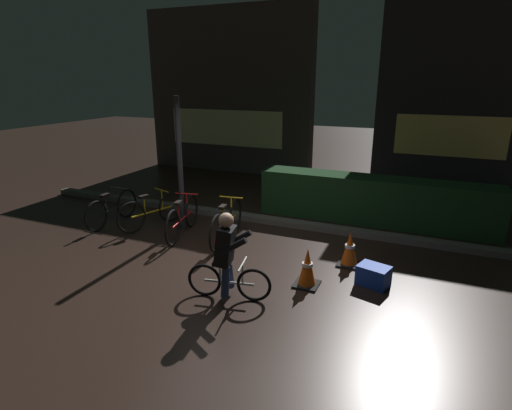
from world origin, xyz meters
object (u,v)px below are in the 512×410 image
Objects in this scene: parked_bike_center_right at (227,223)px; cyclist at (227,256)px; traffic_cone_near at (307,268)px; parked_bike_center_left at (183,218)px; parked_bike_leftmost at (112,209)px; blue_crate at (373,276)px; traffic_cone_far at (350,249)px; parked_bike_left_mid at (152,211)px; street_post at (180,165)px.

cyclist is (0.96, -1.82, 0.27)m from parked_bike_center_right.
parked_bike_center_left is at bearing 160.46° from traffic_cone_near.
parked_bike_leftmost is 3.53× the size of blue_crate.
traffic_cone_far is at bearing 40.47° from cyclist.
parked_bike_center_left is (0.83, -0.16, 0.01)m from parked_bike_left_mid.
parked_bike_leftmost is 1.02× the size of parked_bike_left_mid.
parked_bike_center_right reaches higher than parked_bike_leftmost.
parked_bike_leftmost is at bearing 174.06° from blue_crate.
cyclist is at bearing -44.92° from street_post.
parked_bike_leftmost is at bearing 179.76° from traffic_cone_far.
traffic_cone_far is at bearing -103.06° from parked_bike_center_left.
blue_crate is (3.87, -0.90, -1.15)m from street_post.
parked_bike_left_mid is at bearing 177.11° from traffic_cone_far.
parked_bike_center_left is 0.97× the size of parked_bike_center_right.
cyclist is at bearing -145.38° from parked_bike_center_left.
street_post is 1.54× the size of parked_bike_center_right.
traffic_cone_far reaches higher than blue_crate.
traffic_cone_near is 1.02× the size of traffic_cone_far.
street_post reaches higher than parked_bike_leftmost.
parked_bike_center_right is at bearing 150.40° from traffic_cone_near.
traffic_cone_far is (4.91, -0.02, -0.05)m from parked_bike_leftmost.
parked_bike_left_mid is 4.04m from traffic_cone_far.
street_post reaches higher than traffic_cone_far.
traffic_cone_near is (1.86, -1.06, -0.07)m from parked_bike_center_right.
cyclist is (3.56, -1.72, 0.30)m from parked_bike_leftmost.
cyclist reaches higher than parked_bike_left_mid.
street_post reaches higher than parked_bike_left_mid.
parked_bike_left_mid is at bearing 133.45° from cyclist.
traffic_cone_near is (2.98, -1.30, -1.02)m from street_post.
traffic_cone_near is at bearing -155.88° from blue_crate.
street_post is at bearing -78.48° from parked_bike_leftmost.
parked_bike_leftmost is 3.97m from cyclist.
blue_crate is at bearing -81.21° from parked_bike_left_mid.
parked_bike_left_mid is 3.78m from traffic_cone_near.
parked_bike_center_right is at bearing 106.34° from cyclist.
blue_crate is at bearing -111.28° from parked_bike_center_left.
street_post is 5.92× the size of blue_crate.
street_post reaches higher than parked_bike_center_left.
traffic_cone_far is (2.30, -0.12, -0.08)m from parked_bike_center_right.
traffic_cone_far is 0.72m from blue_crate.
traffic_cone_near is at bearing -23.57° from street_post.
parked_bike_center_left reaches higher than traffic_cone_near.
street_post is 1.03m from parked_bike_center_left.
street_post is at bearing 166.92° from blue_crate.
street_post reaches higher than parked_bike_center_right.
blue_crate is at bearing -97.30° from parked_bike_leftmost.
blue_crate is at bearing -13.08° from street_post.
street_post is at bearing 123.79° from cyclist.
traffic_cone_far is (0.43, 0.94, -0.01)m from traffic_cone_near.
traffic_cone_far is (4.04, -0.20, -0.06)m from parked_bike_left_mid.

